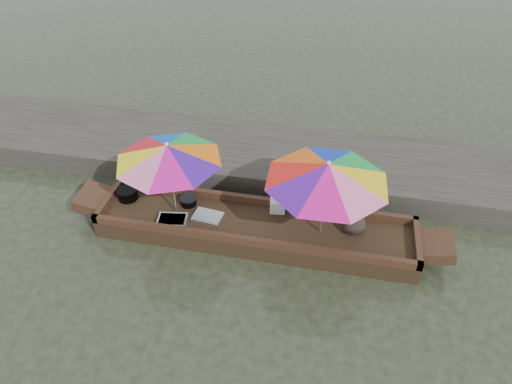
% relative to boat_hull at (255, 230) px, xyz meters
% --- Properties ---
extents(water, '(80.00, 80.00, 0.00)m').
position_rel_boat_hull_xyz_m(water, '(0.00, 0.00, -0.17)').
color(water, black).
rests_on(water, ground).
extents(dock, '(22.00, 2.20, 0.50)m').
position_rel_boat_hull_xyz_m(dock, '(0.00, 2.20, 0.08)').
color(dock, '#2D2B26').
rests_on(dock, ground).
extents(boat_hull, '(5.83, 1.20, 0.35)m').
position_rel_boat_hull_xyz_m(boat_hull, '(0.00, 0.00, 0.00)').
color(boat_hull, '#302215').
rests_on(boat_hull, water).
extents(cooking_pot, '(0.38, 0.38, 0.20)m').
position_rel_boat_hull_xyz_m(cooking_pot, '(-2.56, 0.20, 0.28)').
color(cooking_pot, black).
rests_on(cooking_pot, boat_hull).
extents(tray_crayfish, '(0.59, 0.45, 0.09)m').
position_rel_boat_hull_xyz_m(tray_crayfish, '(-1.48, -0.29, 0.22)').
color(tray_crayfish, silver).
rests_on(tray_crayfish, boat_hull).
extents(tray_scallop, '(0.57, 0.43, 0.06)m').
position_rel_boat_hull_xyz_m(tray_scallop, '(-0.88, -0.05, 0.21)').
color(tray_scallop, silver).
rests_on(tray_scallop, boat_hull).
extents(charcoal_grill, '(0.31, 0.31, 0.14)m').
position_rel_boat_hull_xyz_m(charcoal_grill, '(-1.35, 0.27, 0.25)').
color(charcoal_grill, black).
rests_on(charcoal_grill, boat_hull).
extents(supply_bag, '(0.30, 0.25, 0.26)m').
position_rel_boat_hull_xyz_m(supply_bag, '(0.35, 0.41, 0.30)').
color(supply_bag, silver).
rests_on(supply_bag, boat_hull).
extents(vendor, '(0.62, 0.48, 1.10)m').
position_rel_boat_hull_xyz_m(vendor, '(1.77, 0.15, 0.73)').
color(vendor, '#342B26').
rests_on(vendor, boat_hull).
extents(umbrella_bow, '(1.89, 1.89, 1.55)m').
position_rel_boat_hull_xyz_m(umbrella_bow, '(-1.51, 0.00, 0.95)').
color(umbrella_bow, orange).
rests_on(umbrella_bow, boat_hull).
extents(umbrella_stern, '(2.70, 2.70, 1.55)m').
position_rel_boat_hull_xyz_m(umbrella_stern, '(1.19, 0.00, 0.95)').
color(umbrella_stern, yellow).
rests_on(umbrella_stern, boat_hull).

